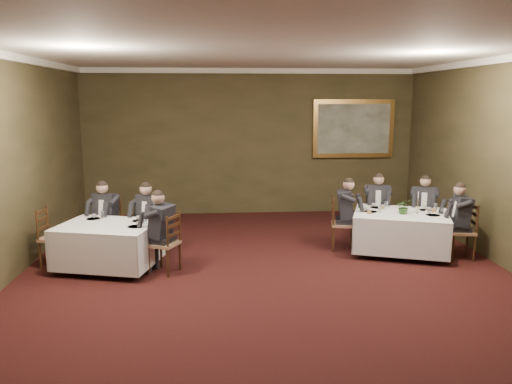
{
  "coord_description": "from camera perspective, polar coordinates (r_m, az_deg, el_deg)",
  "views": [
    {
      "loc": [
        -0.74,
        -7.1,
        2.81
      ],
      "look_at": [
        -0.09,
        1.67,
        1.15
      ],
      "focal_mm": 35.0,
      "sensor_mm": 36.0,
      "label": 1
    }
  ],
  "objects": [
    {
      "name": "front_wall",
      "position": [
        2.47,
        14.2,
        -15.15
      ],
      "size": [
        8.0,
        0.1,
        3.5
      ],
      "primitive_type": "cube",
      "color": "#312E18",
      "rests_on": "ground"
    },
    {
      "name": "crown_molding",
      "position": [
        7.17,
        1.79,
        15.72
      ],
      "size": [
        8.0,
        10.0,
        0.12
      ],
      "color": "white",
      "rests_on": "back_wall"
    },
    {
      "name": "table_main",
      "position": [
        9.49,
        16.16,
        -4.14
      ],
      "size": [
        1.99,
        1.74,
        0.67
      ],
      "rotation": [
        0.0,
        0.0,
        -0.33
      ],
      "color": "black",
      "rests_on": "ground"
    },
    {
      "name": "ceiling",
      "position": [
        7.18,
        1.79,
        16.19
      ],
      "size": [
        8.0,
        10.0,
        0.1
      ],
      "primitive_type": "cube",
      "color": "silver",
      "rests_on": "back_wall"
    },
    {
      "name": "ground",
      "position": [
        7.68,
        1.64,
        -10.79
      ],
      "size": [
        10.0,
        10.0,
        0.0
      ],
      "primitive_type": "plane",
      "color": "black",
      "rests_on": "ground"
    },
    {
      "name": "place_setting_table_second",
      "position": [
        9.06,
        -17.73,
        -2.68
      ],
      "size": [
        0.33,
        0.31,
        0.14
      ],
      "color": "white",
      "rests_on": "table_second"
    },
    {
      "name": "chair_sec_backleft",
      "position": [
        9.57,
        -16.57,
        -5.06
      ],
      "size": [
        0.56,
        0.55,
        1.0
      ],
      "rotation": [
        0.0,
        0.0,
        2.79
      ],
      "color": "#93684A",
      "rests_on": "ground"
    },
    {
      "name": "diner_main_endleft",
      "position": [
        9.51,
        9.91,
        -3.46
      ],
      "size": [
        0.54,
        0.48,
        1.35
      ],
      "rotation": [
        0.0,
        0.0,
        -1.75
      ],
      "color": "black",
      "rests_on": "chair_main_endleft"
    },
    {
      "name": "chair_main_endleft",
      "position": [
        9.56,
        9.8,
        -4.79
      ],
      "size": [
        0.49,
        0.51,
        1.0
      ],
      "rotation": [
        0.0,
        0.0,
        -1.75
      ],
      "color": "#93684A",
      "rests_on": "ground"
    },
    {
      "name": "place_setting_table_main",
      "position": [
        9.79,
        13.86,
        -1.5
      ],
      "size": [
        0.33,
        0.31,
        0.14
      ],
      "color": "white",
      "rests_on": "table_main"
    },
    {
      "name": "chair_main_backleft",
      "position": [
        10.36,
        13.57,
        -3.73
      ],
      "size": [
        0.52,
        0.51,
        1.0
      ],
      "rotation": [
        0.0,
        0.0,
        2.92
      ],
      "color": "#93684A",
      "rests_on": "ground"
    },
    {
      "name": "diner_sec_backright",
      "position": [
        9.17,
        -12.01,
        -4.07
      ],
      "size": [
        0.58,
        0.61,
        1.35
      ],
      "rotation": [
        0.0,
        0.0,
        2.63
      ],
      "color": "black",
      "rests_on": "chair_sec_backright"
    },
    {
      "name": "chair_sec_backright",
      "position": [
        9.23,
        -11.91,
        -5.42
      ],
      "size": [
        0.59,
        0.58,
        1.0
      ],
      "rotation": [
        0.0,
        0.0,
        2.63
      ],
      "color": "#93684A",
      "rests_on": "ground"
    },
    {
      "name": "diner_main_endright",
      "position": [
        9.57,
        22.42,
        -4.04
      ],
      "size": [
        0.54,
        0.47,
        1.35
      ],
      "rotation": [
        0.0,
        0.0,
        1.42
      ],
      "color": "black",
      "rests_on": "chair_main_endright"
    },
    {
      "name": "diner_sec_endright",
      "position": [
        8.26,
        -10.49,
        -5.65
      ],
      "size": [
        0.61,
        0.57,
        1.35
      ],
      "rotation": [
        0.0,
        0.0,
        1.12
      ],
      "color": "black",
      "rests_on": "chair_sec_endright"
    },
    {
      "name": "diner_main_backright",
      "position": [
        10.32,
        18.57,
        -2.74
      ],
      "size": [
        0.57,
        0.6,
        1.35
      ],
      "rotation": [
        0.0,
        0.0,
        2.71
      ],
      "color": "black",
      "rests_on": "chair_main_backright"
    },
    {
      "name": "back_wall",
      "position": [
        12.17,
        -0.73,
        5.7
      ],
      "size": [
        8.0,
        0.1,
        3.5
      ],
      "primitive_type": "cube",
      "color": "#312E18",
      "rests_on": "ground"
    },
    {
      "name": "table_second",
      "position": [
        8.66,
        -16.53,
        -5.58
      ],
      "size": [
        1.81,
        1.54,
        0.67
      ],
      "rotation": [
        0.0,
        0.0,
        -0.25
      ],
      "color": "black",
      "rests_on": "ground"
    },
    {
      "name": "centerpiece",
      "position": [
        9.31,
        16.54,
        -1.54
      ],
      "size": [
        0.3,
        0.28,
        0.29
      ],
      "primitive_type": "imported",
      "rotation": [
        0.0,
        0.0,
        -0.22
      ],
      "color": "#2D5926",
      "rests_on": "table_main"
    },
    {
      "name": "chair_sec_endleft",
      "position": [
        9.18,
        -22.0,
        -6.08
      ],
      "size": [
        0.47,
        0.48,
        1.0
      ],
      "rotation": [
        0.0,
        0.0,
        -1.68
      ],
      "color": "#93684A",
      "rests_on": "ground"
    },
    {
      "name": "diner_sec_backleft",
      "position": [
        9.51,
        -16.68,
        -3.76
      ],
      "size": [
        0.54,
        0.59,
        1.35
      ],
      "rotation": [
        0.0,
        0.0,
        2.79
      ],
      "color": "black",
      "rests_on": "chair_sec_backleft"
    },
    {
      "name": "chair_main_backright",
      "position": [
        10.38,
        18.5,
        -3.96
      ],
      "size": [
        0.58,
        0.57,
        1.0
      ],
      "rotation": [
        0.0,
        0.0,
        2.71
      ],
      "color": "#93684A",
      "rests_on": "ground"
    },
    {
      "name": "chair_main_endright",
      "position": [
        9.63,
        22.39,
        -5.35
      ],
      "size": [
        0.48,
        0.5,
        1.0
      ],
      "rotation": [
        0.0,
        0.0,
        1.42
      ],
      "color": "#93684A",
      "rests_on": "ground"
    },
    {
      "name": "candlestick",
      "position": [
        9.45,
        17.99,
        -1.42
      ],
      "size": [
        0.06,
        0.06,
        0.41
      ],
      "color": "#A98733",
      "rests_on": "table_main"
    },
    {
      "name": "diner_main_backleft",
      "position": [
        10.29,
        13.63,
        -2.51
      ],
      "size": [
        0.5,
        0.56,
        1.35
      ],
      "rotation": [
        0.0,
        0.0,
        2.92
      ],
      "color": "black",
      "rests_on": "chair_main_backleft"
    },
    {
      "name": "painting",
      "position": [
        12.5,
        11.07,
        7.11
      ],
      "size": [
        1.99,
        0.09,
        1.41
      ],
      "color": "#B98743",
      "rests_on": "back_wall"
    },
    {
      "name": "chair_sec_endright",
      "position": [
        8.32,
        -10.36,
        -7.17
      ],
      "size": [
        0.57,
        0.58,
        1.0
      ],
      "rotation": [
        0.0,
        0.0,
        1.12
      ],
      "color": "#93684A",
      "rests_on": "ground"
    }
  ]
}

